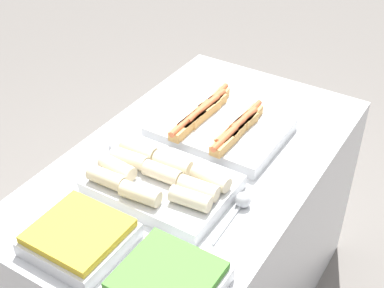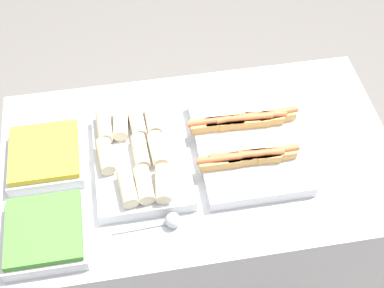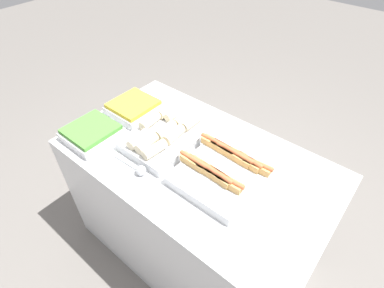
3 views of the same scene
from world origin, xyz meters
name	(u,v)px [view 3 (image 3 of 3)]	position (x,y,z in m)	size (l,w,h in m)	color
ground_plane	(195,243)	(0.00, 0.00, 0.00)	(12.00, 12.00, 0.00)	slate
counter	(195,207)	(0.00, 0.00, 0.44)	(1.42, 0.84, 0.87)	silver
tray_hotdogs	(224,168)	(0.18, 0.00, 0.91)	(0.41, 0.47, 0.10)	silver
tray_wraps	(166,134)	(-0.21, 0.00, 0.91)	(0.32, 0.45, 0.10)	silver
tray_side_front	(92,133)	(-0.54, -0.24, 0.91)	(0.26, 0.27, 0.07)	silver
tray_side_back	(134,108)	(-0.54, 0.07, 0.91)	(0.26, 0.27, 0.07)	silver
serving_spoon_near	(139,170)	(-0.15, -0.26, 0.89)	(0.23, 0.05, 0.05)	#B2B5BA
serving_spoon_far	(205,120)	(-0.14, 0.26, 0.89)	(0.23, 0.05, 0.05)	#B2B5BA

